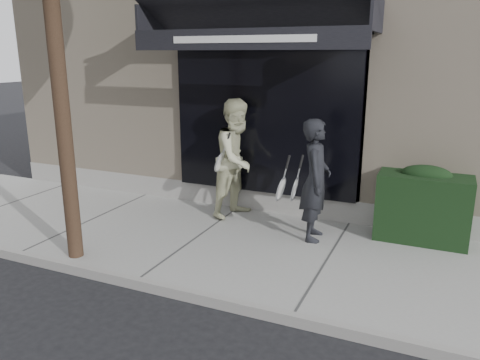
% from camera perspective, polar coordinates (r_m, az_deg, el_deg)
% --- Properties ---
extents(ground, '(80.00, 80.00, 0.00)m').
position_cam_1_polar(ground, '(6.60, 10.58, -10.33)').
color(ground, black).
rests_on(ground, ground).
extents(sidewalk, '(20.00, 3.00, 0.12)m').
position_cam_1_polar(sidewalk, '(6.57, 10.60, -9.86)').
color(sidewalk, gray).
rests_on(sidewalk, ground).
extents(curb, '(20.00, 0.10, 0.14)m').
position_cam_1_polar(curb, '(5.24, 6.48, -16.47)').
color(curb, gray).
rests_on(curb, ground).
extents(building_facade, '(14.30, 8.04, 5.64)m').
position_cam_1_polar(building_facade, '(10.87, 17.56, 14.08)').
color(building_facade, beige).
rests_on(building_facade, ground).
extents(hedge, '(1.30, 0.70, 1.14)m').
position_cam_1_polar(hedge, '(7.41, 21.42, -2.82)').
color(hedge, black).
rests_on(hedge, sidewalk).
extents(pedestrian_front, '(0.79, 0.84, 1.80)m').
position_cam_1_polar(pedestrian_front, '(6.92, 9.16, -0.04)').
color(pedestrian_front, black).
rests_on(pedestrian_front, sidewalk).
extents(pedestrian_back, '(1.02, 1.16, 1.99)m').
position_cam_1_polar(pedestrian_back, '(7.84, -0.25, 2.65)').
color(pedestrian_back, beige).
rests_on(pedestrian_back, sidewalk).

